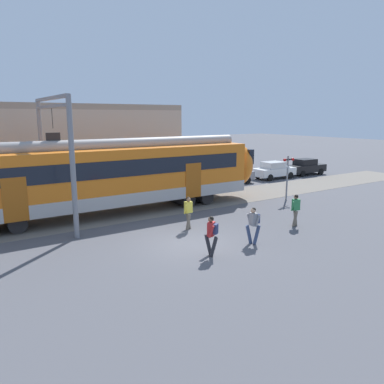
{
  "coord_description": "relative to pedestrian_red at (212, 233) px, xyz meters",
  "views": [
    {
      "loc": [
        -8.55,
        -13.2,
        5.54
      ],
      "look_at": [
        2.1,
        3.13,
        1.6
      ],
      "focal_mm": 35.0,
      "sensor_mm": 36.0,
      "label": 1
    }
  ],
  "objects": [
    {
      "name": "ground_plane",
      "position": [
        0.06,
        1.63,
        -0.99
      ],
      "size": [
        160.0,
        160.0,
        0.0
      ],
      "primitive_type": "plane",
      "color": "#515156"
    },
    {
      "name": "pedestrian_red",
      "position": [
        0.0,
        0.0,
        0.0
      ],
      "size": [
        0.51,
        0.71,
        1.67
      ],
      "color": "#28282D",
      "rests_on": "ground"
    },
    {
      "name": "pedestrian_yellow",
      "position": [
        1.19,
        3.59,
        -0.03
      ],
      "size": [
        0.53,
        0.63,
        1.67
      ],
      "color": "#6B6051",
      "rests_on": "ground"
    },
    {
      "name": "pedestrian_grey",
      "position": [
        2.41,
        0.18,
        0.0
      ],
      "size": [
        0.62,
        0.59,
        1.67
      ],
      "color": "navy",
      "rests_on": "ground"
    },
    {
      "name": "pedestrian_green",
      "position": [
        6.08,
        1.06,
        -0.03
      ],
      "size": [
        0.63,
        0.6,
        1.67
      ],
      "color": "#6B6051",
      "rests_on": "ground"
    },
    {
      "name": "parked_car_grey",
      "position": [
        11.08,
        12.62,
        -0.21
      ],
      "size": [
        4.05,
        1.86,
        1.54
      ],
      "color": "gray",
      "rests_on": "ground"
    },
    {
      "name": "parked_car_white",
      "position": [
        16.09,
        12.48,
        -0.21
      ],
      "size": [
        4.03,
        1.82,
        1.54
      ],
      "color": "silver",
      "rests_on": "ground"
    },
    {
      "name": "parked_car_black",
      "position": [
        20.37,
        12.51,
        -0.21
      ],
      "size": [
        4.06,
        1.87,
        1.54
      ],
      "color": "black",
      "rests_on": "ground"
    },
    {
      "name": "catenary_gantry",
      "position": [
        -3.85,
        8.59,
        3.32
      ],
      "size": [
        0.24,
        6.64,
        6.53
      ],
      "color": "gray",
      "rests_on": "ground"
    },
    {
      "name": "crossing_signal",
      "position": [
        10.31,
        5.59,
        1.02
      ],
      "size": [
        0.96,
        0.21,
        3.0
      ],
      "color": "gray",
      "rests_on": "ground"
    },
    {
      "name": "background_building",
      "position": [
        -2.82,
        16.02,
        2.22
      ],
      "size": [
        19.44,
        5.0,
        9.2
      ],
      "color": "#B2A899",
      "rests_on": "ground"
    }
  ]
}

